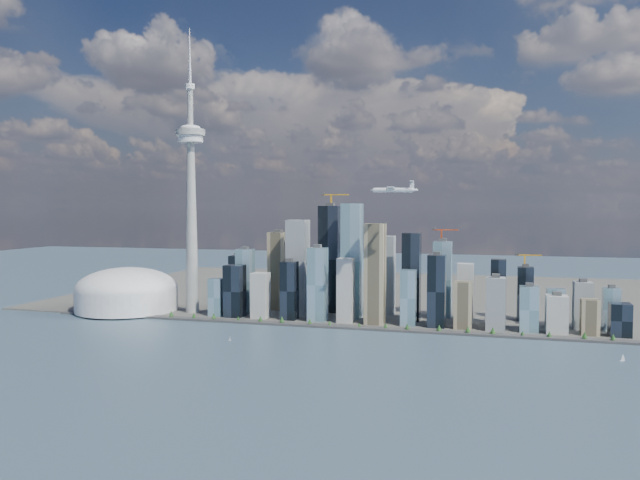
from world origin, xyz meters
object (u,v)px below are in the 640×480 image
(sailboat_east, at_px, (623,358))
(dome_stadium, at_px, (127,292))
(needle_tower, at_px, (191,194))
(sailboat_west, at_px, (230,339))
(airplane, at_px, (394,189))

(sailboat_east, bearing_deg, dome_stadium, 145.50)
(needle_tower, height_order, sailboat_east, needle_tower)
(dome_stadium, distance_m, sailboat_west, 368.36)
(sailboat_west, bearing_deg, needle_tower, 142.36)
(dome_stadium, bearing_deg, sailboat_west, -32.21)
(airplane, distance_m, sailboat_east, 414.92)
(dome_stadium, distance_m, sailboat_east, 899.69)
(needle_tower, distance_m, airplane, 423.04)
(needle_tower, xyz_separation_m, dome_stadium, (-140.00, -10.00, -196.40))
(needle_tower, xyz_separation_m, sailboat_east, (742.71, -180.16, -232.44))
(airplane, bearing_deg, sailboat_east, -19.99)
(needle_tower, bearing_deg, sailboat_west, -50.37)
(dome_stadium, bearing_deg, needle_tower, 4.09)
(airplane, bearing_deg, needle_tower, 161.50)
(dome_stadium, bearing_deg, airplane, -8.74)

